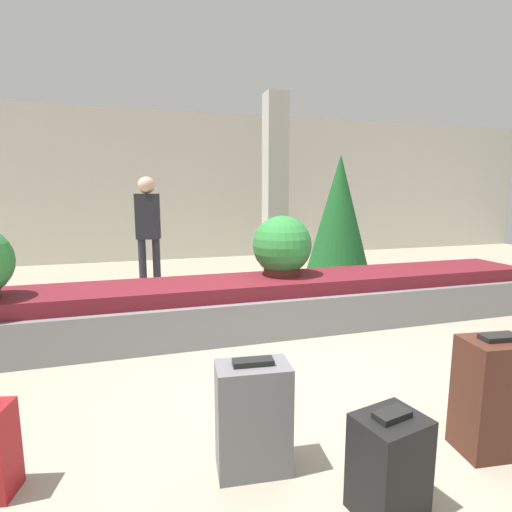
{
  "coord_description": "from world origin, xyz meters",
  "views": [
    {
      "loc": [
        -1.21,
        -2.66,
        1.51
      ],
      "look_at": [
        0.0,
        1.42,
        0.81
      ],
      "focal_mm": 28.0,
      "sensor_mm": 36.0,
      "label": 1
    }
  ],
  "objects_px": {
    "pillar": "(275,186)",
    "decorated_tree": "(339,216)",
    "traveler_0": "(148,225)",
    "suitcase_0": "(493,396)",
    "potted_plant_1": "(282,247)",
    "suitcase_1": "(389,465)",
    "suitcase_3": "(253,417)"
  },
  "relations": [
    {
      "from": "pillar",
      "to": "decorated_tree",
      "type": "distance_m",
      "value": 1.51
    },
    {
      "from": "pillar",
      "to": "decorated_tree",
      "type": "xyz_separation_m",
      "value": [
        0.6,
        -1.3,
        -0.48
      ]
    },
    {
      "from": "traveler_0",
      "to": "decorated_tree",
      "type": "xyz_separation_m",
      "value": [
        2.86,
        -0.38,
        0.09
      ]
    },
    {
      "from": "suitcase_0",
      "to": "potted_plant_1",
      "type": "relative_size",
      "value": 1.05
    },
    {
      "from": "pillar",
      "to": "suitcase_1",
      "type": "bearing_deg",
      "value": -103.64
    },
    {
      "from": "pillar",
      "to": "traveler_0",
      "type": "bearing_deg",
      "value": -157.92
    },
    {
      "from": "potted_plant_1",
      "to": "suitcase_0",
      "type": "bearing_deg",
      "value": -81.87
    },
    {
      "from": "suitcase_1",
      "to": "suitcase_3",
      "type": "relative_size",
      "value": 0.8
    },
    {
      "from": "suitcase_1",
      "to": "suitcase_0",
      "type": "bearing_deg",
      "value": 2.8
    },
    {
      "from": "pillar",
      "to": "suitcase_1",
      "type": "xyz_separation_m",
      "value": [
        -1.32,
        -5.44,
        -1.36
      ]
    },
    {
      "from": "pillar",
      "to": "traveler_0",
      "type": "distance_m",
      "value": 2.51
    },
    {
      "from": "suitcase_1",
      "to": "traveler_0",
      "type": "relative_size",
      "value": 0.3
    },
    {
      "from": "potted_plant_1",
      "to": "traveler_0",
      "type": "height_order",
      "value": "traveler_0"
    },
    {
      "from": "suitcase_0",
      "to": "suitcase_1",
      "type": "height_order",
      "value": "suitcase_0"
    },
    {
      "from": "decorated_tree",
      "to": "traveler_0",
      "type": "bearing_deg",
      "value": 172.39
    },
    {
      "from": "potted_plant_1",
      "to": "decorated_tree",
      "type": "relative_size",
      "value": 0.33
    },
    {
      "from": "decorated_tree",
      "to": "suitcase_0",
      "type": "bearing_deg",
      "value": -105.41
    },
    {
      "from": "suitcase_3",
      "to": "decorated_tree",
      "type": "height_order",
      "value": "decorated_tree"
    },
    {
      "from": "pillar",
      "to": "suitcase_0",
      "type": "xyz_separation_m",
      "value": [
        -0.48,
        -5.22,
        -1.26
      ]
    },
    {
      "from": "suitcase_0",
      "to": "suitcase_3",
      "type": "distance_m",
      "value": 1.39
    },
    {
      "from": "traveler_0",
      "to": "suitcase_1",
      "type": "bearing_deg",
      "value": -61.05
    },
    {
      "from": "pillar",
      "to": "traveler_0",
      "type": "xyz_separation_m",
      "value": [
        -2.26,
        -0.92,
        -0.57
      ]
    },
    {
      "from": "suitcase_1",
      "to": "decorated_tree",
      "type": "distance_m",
      "value": 4.65
    },
    {
      "from": "pillar",
      "to": "potted_plant_1",
      "type": "distance_m",
      "value": 2.9
    },
    {
      "from": "suitcase_0",
      "to": "decorated_tree",
      "type": "bearing_deg",
      "value": 81.27
    },
    {
      "from": "suitcase_3",
      "to": "decorated_tree",
      "type": "xyz_separation_m",
      "value": [
        2.45,
        3.69,
        0.81
      ]
    },
    {
      "from": "suitcase_1",
      "to": "decorated_tree",
      "type": "xyz_separation_m",
      "value": [
        1.92,
        4.15,
        0.87
      ]
    },
    {
      "from": "traveler_0",
      "to": "decorated_tree",
      "type": "relative_size",
      "value": 0.83
    },
    {
      "from": "pillar",
      "to": "suitcase_3",
      "type": "height_order",
      "value": "pillar"
    },
    {
      "from": "suitcase_0",
      "to": "suitcase_1",
      "type": "distance_m",
      "value": 0.87
    },
    {
      "from": "suitcase_1",
      "to": "suitcase_3",
      "type": "height_order",
      "value": "suitcase_3"
    },
    {
      "from": "suitcase_1",
      "to": "potted_plant_1",
      "type": "relative_size",
      "value": 0.76
    }
  ]
}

